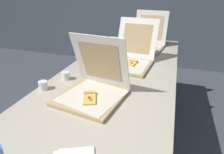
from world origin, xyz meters
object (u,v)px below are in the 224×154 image
at_px(pizza_box_middle, 130,59).
at_px(pizza_box_back, 146,43).
at_px(cup_white_far, 113,53).
at_px(pizza_box_front, 93,89).
at_px(cup_white_near_center, 66,76).
at_px(table, 117,79).
at_px(cup_white_near_left, 43,85).

height_order(pizza_box_middle, pizza_box_back, pizza_box_back).
bearing_deg(cup_white_far, pizza_box_front, -81.35).
bearing_deg(cup_white_near_center, pizza_box_front, -30.05).
height_order(pizza_box_front, pizza_box_middle, pizza_box_front).
bearing_deg(pizza_box_middle, pizza_box_back, 89.63).
bearing_deg(table, cup_white_near_center, -148.28).
height_order(pizza_box_front, cup_white_far, pizza_box_front).
bearing_deg(table, cup_white_far, 111.20).
relative_size(cup_white_far, cup_white_near_center, 1.00).
xyz_separation_m(pizza_box_back, cup_white_near_center, (-0.44, -0.99, -0.03)).
xyz_separation_m(cup_white_far, cup_white_near_center, (-0.17, -0.62, 0.00)).
height_order(table, cup_white_far, cup_white_far).
bearing_deg(cup_white_near_center, pizza_box_middle, 49.01).
relative_size(pizza_box_front, pizza_box_middle, 0.78).
distance_m(table, cup_white_near_center, 0.39).
bearing_deg(pizza_box_back, table, -90.22).
bearing_deg(table, cup_white_near_left, -135.88).
height_order(table, cup_white_near_left, cup_white_near_left).
bearing_deg(pizza_box_front, table, 92.04).
bearing_deg(cup_white_near_center, table, 31.72).
relative_size(pizza_box_front, cup_white_near_center, 7.12).
distance_m(table, pizza_box_back, 0.80).
xyz_separation_m(table, cup_white_far, (-0.16, 0.41, 0.07)).
height_order(pizza_box_middle, cup_white_near_left, pizza_box_middle).
distance_m(pizza_box_front, pizza_box_back, 1.17).
height_order(pizza_box_front, cup_white_near_left, pizza_box_front).
distance_m(table, cup_white_far, 0.45).
relative_size(table, pizza_box_front, 5.77).
relative_size(pizza_box_front, cup_white_near_left, 7.12).
bearing_deg(cup_white_near_left, table, 44.12).
bearing_deg(cup_white_near_left, pizza_box_front, 1.97).
height_order(pizza_box_front, pizza_box_back, pizza_box_back).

